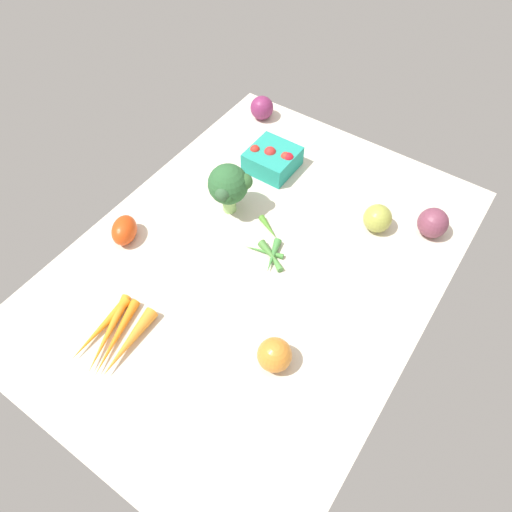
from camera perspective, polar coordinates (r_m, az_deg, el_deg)
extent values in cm
cube|color=beige|center=(107.18, 0.00, -0.97)|extent=(104.00, 76.00, 2.00)
ellipsoid|color=#D64213|center=(112.58, -15.59, 3.02)|extent=(9.60, 8.70, 5.55)
sphere|color=orange|center=(90.99, 2.25, -11.82)|extent=(6.69, 6.69, 6.69)
cone|color=#509144|center=(106.14, 2.10, -0.18)|extent=(5.39, 7.35, 1.53)
cone|color=#468D3A|center=(107.35, 0.88, 0.58)|extent=(3.71, 9.43, 1.22)
cone|color=#498238|center=(106.32, 1.82, 0.17)|extent=(5.06, 8.22, 1.99)
cone|color=#4D8B2B|center=(111.60, 1.54, 3.44)|extent=(4.90, 7.32, 1.57)
cone|color=#438A3F|center=(106.20, 2.03, 0.02)|extent=(9.25, 4.62, 1.87)
cube|color=teal|center=(125.46, 1.99, 11.55)|extent=(11.86, 11.86, 5.48)
sphere|color=red|center=(122.49, 3.92, 11.71)|extent=(2.76, 2.76, 2.76)
sphere|color=red|center=(123.84, 1.69, 12.34)|extent=(3.18, 3.18, 3.18)
sphere|color=red|center=(124.43, -0.13, 12.68)|extent=(2.58, 2.58, 2.58)
sphere|color=red|center=(122.57, 3.57, 11.85)|extent=(2.50, 2.50, 2.50)
cone|color=orange|center=(100.99, -18.23, -8.31)|extent=(15.94, 2.69, 2.11)
cone|color=orange|center=(100.04, -17.35, -8.82)|extent=(17.08, 7.83, 2.09)
cone|color=orange|center=(99.17, -16.47, -9.33)|extent=(16.86, 6.84, 2.02)
cone|color=orange|center=(97.44, -15.08, -10.03)|extent=(15.92, 4.59, 2.87)
cylinder|color=#9FD379|center=(114.86, -3.24, 6.47)|extent=(3.23, 3.23, 4.98)
sphere|color=#2D6033|center=(110.56, -3.38, 8.64)|extent=(9.54, 9.54, 9.54)
sphere|color=#2B5A2D|center=(108.15, -3.46, 7.08)|extent=(3.02, 3.02, 3.02)
sphere|color=#335B38|center=(107.55, -4.02, 7.53)|extent=(3.53, 3.53, 3.53)
sphere|color=#326230|center=(109.72, -1.39, 8.95)|extent=(3.82, 3.82, 3.82)
sphere|color=#7F2857|center=(141.73, 0.71, 17.42)|extent=(6.64, 6.64, 6.64)
sphere|color=#9DA342|center=(113.65, 14.44, 4.42)|extent=(6.65, 6.65, 6.65)
sphere|color=brown|center=(116.28, 20.54, 3.77)|extent=(7.03, 7.03, 7.03)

